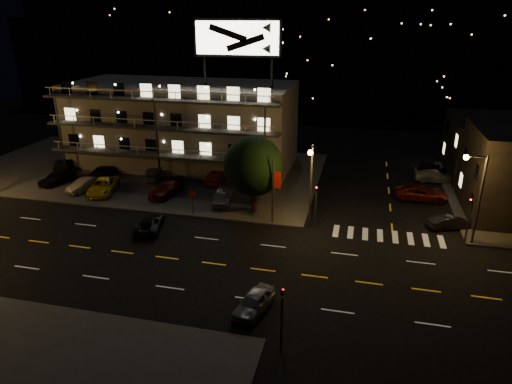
% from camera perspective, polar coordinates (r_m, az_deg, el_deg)
% --- Properties ---
extents(ground, '(140.00, 140.00, 0.00)m').
position_cam_1_polar(ground, '(37.36, -8.24, -8.50)').
color(ground, black).
rests_on(ground, ground).
extents(curb_nw, '(44.00, 24.00, 0.15)m').
position_cam_1_polar(curb_nw, '(59.51, -13.85, 2.69)').
color(curb_nw, '#363634').
rests_on(curb_nw, ground).
extents(motel, '(28.00, 13.80, 18.10)m').
position_cam_1_polar(motel, '(59.82, -9.12, 8.39)').
color(motel, gray).
rests_on(motel, ground).
extents(side_bldg_back, '(14.06, 12.00, 7.00)m').
position_cam_1_polar(side_bldg_back, '(62.30, 29.32, 4.67)').
color(side_bldg_back, black).
rests_on(side_bldg_back, ground).
extents(hill_backdrop, '(120.00, 25.00, 24.00)m').
position_cam_1_polar(hill_backdrop, '(100.70, 2.99, 17.34)').
color(hill_backdrop, black).
rests_on(hill_backdrop, ground).
extents(streetlight_nc, '(0.44, 1.92, 8.00)m').
position_cam_1_polar(streetlight_nc, '(40.41, 6.86, 1.67)').
color(streetlight_nc, '#2D2D30').
rests_on(streetlight_nc, ground).
extents(streetlight_ne, '(1.92, 0.44, 8.00)m').
position_cam_1_polar(streetlight_ne, '(41.64, 25.87, 0.21)').
color(streetlight_ne, '#2D2D30').
rests_on(streetlight_ne, ground).
extents(signal_nw, '(0.20, 0.27, 4.60)m').
position_cam_1_polar(signal_nw, '(41.74, 7.49, -1.23)').
color(signal_nw, '#2D2D30').
rests_on(signal_nw, ground).
extents(signal_sw, '(0.20, 0.27, 4.60)m').
position_cam_1_polar(signal_sw, '(26.92, 3.23, -14.83)').
color(signal_sw, '#2D2D30').
rests_on(signal_sw, ground).
extents(signal_ne, '(0.27, 0.20, 4.60)m').
position_cam_1_polar(signal_ne, '(42.62, 25.13, -2.69)').
color(signal_ne, '#2D2D30').
rests_on(signal_ne, ground).
extents(banner_north, '(0.83, 0.16, 6.40)m').
position_cam_1_polar(banner_north, '(41.86, 2.21, 0.28)').
color(banner_north, '#2D2D30').
rests_on(banner_north, ground).
extents(stop_sign, '(0.91, 0.11, 2.61)m').
position_cam_1_polar(stop_sign, '(44.81, -7.97, -0.83)').
color(stop_sign, '#2D2D30').
rests_on(stop_sign, ground).
extents(tree, '(6.05, 5.82, 7.61)m').
position_cam_1_polar(tree, '(43.94, -0.34, 3.05)').
color(tree, black).
rests_on(tree, curb_nw).
extents(lot_car_0, '(2.97, 4.74, 1.51)m').
position_cam_1_polar(lot_car_0, '(57.56, -23.61, 1.73)').
color(lot_car_0, black).
rests_on(lot_car_0, curb_nw).
extents(lot_car_1, '(2.47, 4.33, 1.35)m').
position_cam_1_polar(lot_car_1, '(54.01, -20.73, 0.84)').
color(lot_car_1, gray).
rests_on(lot_car_1, curb_nw).
extents(lot_car_2, '(3.71, 5.82, 1.49)m').
position_cam_1_polar(lot_car_2, '(52.66, -18.53, 0.70)').
color(lot_car_2, gold).
rests_on(lot_car_2, curb_nw).
extents(lot_car_3, '(2.95, 5.14, 1.40)m').
position_cam_1_polar(lot_car_3, '(50.15, -11.15, 0.36)').
color(lot_car_3, '#5B150D').
rests_on(lot_car_3, curb_nw).
extents(lot_car_4, '(2.51, 4.62, 1.49)m').
position_cam_1_polar(lot_car_4, '(47.18, -4.27, -0.58)').
color(lot_car_4, gray).
rests_on(lot_car_4, curb_nw).
extents(lot_car_5, '(2.98, 4.68, 1.46)m').
position_cam_1_polar(lot_car_5, '(61.95, -22.82, 3.13)').
color(lot_car_5, black).
rests_on(lot_car_5, curb_nw).
extents(lot_car_6, '(2.89, 5.03, 1.32)m').
position_cam_1_polar(lot_car_6, '(57.90, -18.58, 2.43)').
color(lot_car_6, black).
rests_on(lot_car_6, curb_nw).
extents(lot_car_7, '(3.29, 4.96, 1.33)m').
position_cam_1_polar(lot_car_7, '(55.56, -12.76, 2.27)').
color(lot_car_7, gray).
rests_on(lot_car_7, curb_nw).
extents(lot_car_8, '(2.72, 3.89, 1.23)m').
position_cam_1_polar(lot_car_8, '(52.78, -9.71, 1.42)').
color(lot_car_8, black).
rests_on(lot_car_8, curb_nw).
extents(lot_car_9, '(2.27, 4.57, 1.44)m').
position_cam_1_polar(lot_car_9, '(53.02, -4.69, 1.88)').
color(lot_car_9, '#5B150D').
rests_on(lot_car_9, curb_nw).
extents(side_car_0, '(4.03, 2.64, 1.25)m').
position_cam_1_polar(side_car_0, '(45.51, 22.96, -3.53)').
color(side_car_0, black).
rests_on(side_car_0, ground).
extents(side_car_1, '(5.44, 2.60, 1.50)m').
position_cam_1_polar(side_car_1, '(51.52, 19.99, -0.12)').
color(side_car_1, '#5B150D').
rests_on(side_car_1, ground).
extents(side_car_2, '(4.79, 2.08, 1.37)m').
position_cam_1_polar(side_car_2, '(57.72, 21.44, 1.87)').
color(side_car_2, gray).
rests_on(side_car_2, ground).
extents(side_car_3, '(3.89, 2.60, 1.23)m').
position_cam_1_polar(side_car_3, '(61.42, 21.36, 2.93)').
color(side_car_3, black).
rests_on(side_car_3, ground).
extents(road_car_east, '(2.55, 4.28, 1.37)m').
position_cam_1_polar(road_car_east, '(31.00, -0.25, -13.62)').
color(road_car_east, gray).
rests_on(road_car_east, ground).
extents(road_car_west, '(3.34, 5.16, 1.32)m').
position_cam_1_polar(road_car_west, '(42.86, -13.19, -3.80)').
color(road_car_west, black).
rests_on(road_car_west, ground).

